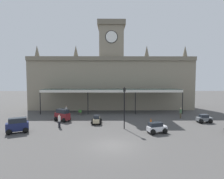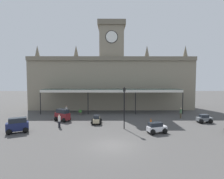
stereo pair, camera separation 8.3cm
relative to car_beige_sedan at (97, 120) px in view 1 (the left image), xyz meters
name	(u,v)px [view 1 (the left image)]	position (x,y,z in m)	size (l,w,h in m)	color
ground_plane	(113,145)	(2.18, -8.15, -0.50)	(140.00, 140.00, 0.00)	#494746
station_building	(111,80)	(2.18, 13.13, 5.52)	(32.91, 6.16, 17.70)	gray
entrance_canopy	(112,90)	(2.18, 7.84, 3.71)	(25.17, 3.26, 4.36)	#38564C
car_beige_sedan	(97,120)	(0.00, 0.00, 0.00)	(1.55, 2.07, 1.19)	tan
car_navy_van	(18,126)	(-8.92, -4.08, 0.30)	(2.58, 2.22, 1.77)	#19214C
car_grey_sedan	(204,119)	(15.37, 0.44, 0.00)	(2.09, 1.59, 1.19)	slate
car_white_estate	(157,128)	(7.31, -4.36, 0.06)	(2.41, 1.94, 1.27)	silver
car_maroon_van	(62,116)	(-5.18, 1.62, 0.30)	(2.58, 2.37, 1.77)	maroon
pedestrian_beside_cars	(59,121)	(-4.66, -1.91, 0.41)	(0.34, 0.38, 1.67)	black
pedestrian_near_entrance	(181,113)	(13.12, 3.32, 0.41)	(0.34, 0.39, 1.67)	brown
pedestrian_crossing_forecourt	(66,110)	(-5.58, 5.68, 0.41)	(0.34, 0.37, 1.67)	#3F384C
victorian_lamppost	(124,103)	(3.68, -2.58, 2.76)	(0.30, 0.30, 5.29)	black
traffic_cone	(151,121)	(7.67, 0.12, -0.14)	(0.40, 0.40, 0.72)	orange
planter_near_kerb	(80,112)	(-3.27, 5.86, -0.01)	(0.60, 0.60, 0.96)	#47423D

